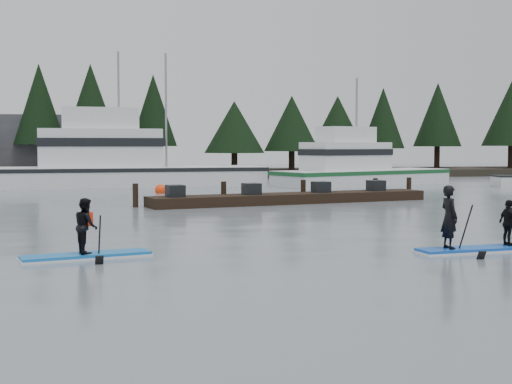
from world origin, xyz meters
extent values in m
plane|color=slate|center=(0.00, 0.00, 0.00)|extent=(160.00, 160.00, 0.00)
cube|color=#2D281E|center=(0.00, 42.00, 0.30)|extent=(70.00, 8.00, 0.60)
cube|color=white|center=(-2.89, 30.10, 0.11)|extent=(16.92, 5.32, 2.23)
cube|color=white|center=(-4.90, 30.02, 2.44)|extent=(7.67, 3.65, 2.42)
cylinder|color=gray|center=(-3.73, 30.06, 4.89)|extent=(0.14, 0.14, 7.32)
cube|color=white|center=(12.05, 28.07, 0.09)|extent=(13.11, 8.11, 1.81)
cube|color=white|center=(10.64, 27.50, 1.90)|extent=(6.27, 4.55, 1.81)
cylinder|color=gray|center=(11.47, 27.83, 3.99)|extent=(0.14, 0.14, 5.98)
cube|color=black|center=(3.54, 14.62, 0.22)|extent=(13.34, 4.47, 0.44)
sphere|color=#FF3A0C|center=(-1.72, 22.70, 0.00)|extent=(0.62, 0.62, 0.62)
sphere|color=#FF3A0C|center=(10.17, 27.09, 0.00)|extent=(0.61, 0.61, 0.61)
cube|color=blue|center=(-5.23, 0.38, 0.05)|extent=(3.01, 1.37, 0.11)
imported|color=black|center=(-5.23, 0.38, 0.75)|extent=(0.62, 0.72, 1.29)
cube|color=#FF3715|center=(-5.23, 0.38, 0.91)|extent=(0.34, 0.26, 0.32)
cylinder|color=black|center=(-4.94, 0.23, 0.29)|extent=(0.12, 0.89, 1.50)
cube|color=blue|center=(4.12, -0.60, 0.05)|extent=(3.13, 1.01, 0.11)
imported|color=black|center=(3.32, -0.67, 0.88)|extent=(0.42, 0.59, 1.53)
cylinder|color=black|center=(3.59, -0.87, 0.43)|extent=(0.08, 0.94, 1.59)
imported|color=black|center=(5.01, -0.52, 0.68)|extent=(0.34, 0.69, 1.14)
camera|label=1|loc=(-4.87, -16.38, 2.60)|focal=50.00mm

